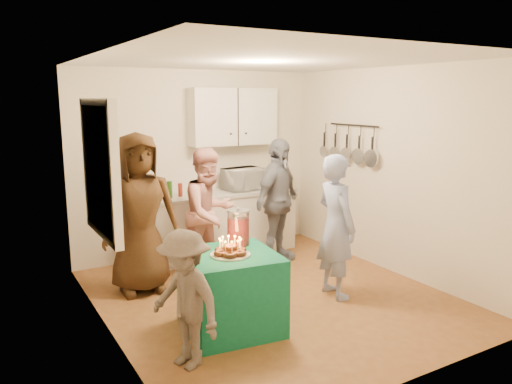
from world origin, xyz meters
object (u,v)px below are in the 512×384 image
child_near_left (185,299)px  microwave (243,179)px  counter (220,225)px  man_birthday (336,226)px  party_table (231,291)px  woman_back_left (140,214)px  punch_jar (238,228)px  woman_back_center (209,213)px  woman_back_right (278,201)px

child_near_left → microwave: bearing=125.1°
counter → man_birthday: 2.10m
party_table → woman_back_left: bearing=107.5°
punch_jar → man_birthday: bearing=-3.6°
man_birthday → party_table: bearing=100.4°
woman_back_center → counter: bearing=38.4°
child_near_left → woman_back_left: bearing=156.2°
woman_back_center → child_near_left: (-1.10, -1.86, -0.22)m
microwave → woman_back_right: (0.17, -0.66, -0.22)m
party_table → woman_back_right: size_ratio=0.50×
man_birthday → woman_back_right: woman_back_right is taller
counter → woman_back_right: (0.55, -0.66, 0.41)m
woman_back_right → child_near_left: bearing=-166.3°
child_near_left → party_table: bearing=105.6°
microwave → child_near_left: microwave is taller
woman_back_left → punch_jar: bearing=-56.2°
counter → child_near_left: size_ratio=1.87×
man_birthday → woman_back_right: size_ratio=0.96×
man_birthday → counter: bearing=16.6°
man_birthday → woman_back_center: bearing=40.4°
punch_jar → woman_back_left: woman_back_left is taller
party_table → counter: bearing=66.1°
counter → microwave: size_ratio=3.92×
microwave → woman_back_center: woman_back_center is taller
counter → woman_back_center: size_ratio=1.36×
punch_jar → child_near_left: (-0.85, -0.64, -0.34)m
woman_back_center → child_near_left: woman_back_center is taller
microwave → child_near_left: size_ratio=0.48×
woman_back_right → woman_back_center: bearing=155.2°
counter → man_birthday: bearing=-77.6°
microwave → woman_back_center: size_ratio=0.35×
woman_back_right → child_near_left: (-2.15, -1.92, -0.25)m
microwave → man_birthday: size_ratio=0.35×
microwave → punch_jar: size_ratio=1.65×
woman_back_left → counter: bearing=33.8°
counter → party_table: (-0.96, -2.17, -0.05)m
woman_back_left → child_near_left: bearing=-91.6°
woman_back_left → child_near_left: woman_back_left is taller
woman_back_left → woman_back_center: woman_back_left is taller
microwave → woman_back_center: bearing=-148.0°
woman_back_right → woman_back_left: bearing=155.3°
man_birthday → child_near_left: man_birthday is taller
woman_back_right → child_near_left: size_ratio=1.43×
punch_jar → woman_back_right: 1.83m
counter → woman_back_center: 0.96m
counter → woman_back_center: bearing=-124.8°
woman_back_center → microwave: bearing=22.5°
woman_back_left → woman_back_right: 1.95m
woman_back_left → woman_back_right: size_ratio=1.09×
party_table → woman_back_left: 1.55m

